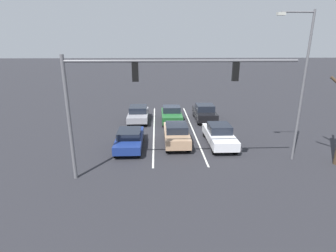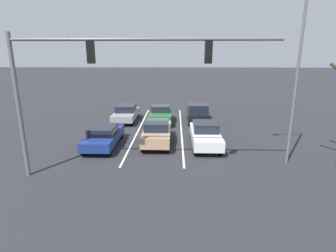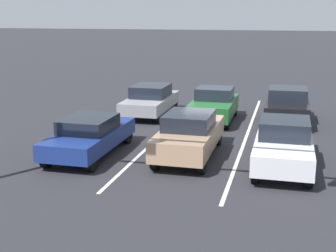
{
  "view_description": "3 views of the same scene",
  "coord_description": "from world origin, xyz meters",
  "px_view_note": "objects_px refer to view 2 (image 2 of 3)",
  "views": [
    {
      "loc": [
        1.42,
        24.01,
        7.28
      ],
      "look_at": [
        0.67,
        6.47,
        1.75
      ],
      "focal_mm": 28.0,
      "sensor_mm": 36.0,
      "label": 1
    },
    {
      "loc": [
        -1.22,
        22.31,
        5.75
      ],
      "look_at": [
        -0.74,
        5.13,
        1.16
      ],
      "focal_mm": 28.0,
      "sensor_mm": 36.0,
      "label": 2
    },
    {
      "loc": [
        -3.21,
        20.82,
        4.9
      ],
      "look_at": [
        0.45,
        6.63,
        1.35
      ],
      "focal_mm": 50.0,
      "sensor_mm": 36.0,
      "label": 3
    }
  ],
  "objects_px": {
    "car_darkgreen_midlane_second": "(161,114)",
    "car_black_leftlane_second": "(198,113)",
    "car_gray_rightlane_second": "(126,113)",
    "car_white_leftlane_front": "(205,134)",
    "car_tan_midlane_front": "(157,132)",
    "car_navy_rightlane_front": "(104,136)",
    "street_lamp_left_shoulder": "(294,67)",
    "traffic_signal_gantry": "(94,71)"
  },
  "relations": [
    {
      "from": "car_darkgreen_midlane_second",
      "to": "car_black_leftlane_second",
      "type": "xyz_separation_m",
      "value": [
        -3.29,
        -0.52,
        0.03
      ]
    },
    {
      "from": "car_gray_rightlane_second",
      "to": "car_white_leftlane_front",
      "type": "bearing_deg",
      "value": 134.54
    },
    {
      "from": "car_darkgreen_midlane_second",
      "to": "car_gray_rightlane_second",
      "type": "distance_m",
      "value": 3.27
    },
    {
      "from": "car_tan_midlane_front",
      "to": "car_black_leftlane_second",
      "type": "relative_size",
      "value": 1.11
    },
    {
      "from": "car_navy_rightlane_front",
      "to": "car_black_leftlane_second",
      "type": "xyz_separation_m",
      "value": [
        -6.71,
        -6.89,
        0.08
      ]
    },
    {
      "from": "car_navy_rightlane_front",
      "to": "street_lamp_left_shoulder",
      "type": "relative_size",
      "value": 0.5
    },
    {
      "from": "car_white_leftlane_front",
      "to": "street_lamp_left_shoulder",
      "type": "xyz_separation_m",
      "value": [
        -4.01,
        2.83,
        4.44
      ]
    },
    {
      "from": "car_tan_midlane_front",
      "to": "car_gray_rightlane_second",
      "type": "relative_size",
      "value": 1.03
    },
    {
      "from": "car_white_leftlane_front",
      "to": "car_navy_rightlane_front",
      "type": "bearing_deg",
      "value": 2.97
    },
    {
      "from": "car_white_leftlane_front",
      "to": "traffic_signal_gantry",
      "type": "relative_size",
      "value": 0.39
    },
    {
      "from": "car_navy_rightlane_front",
      "to": "car_gray_rightlane_second",
      "type": "height_order",
      "value": "car_gray_rightlane_second"
    },
    {
      "from": "car_darkgreen_midlane_second",
      "to": "street_lamp_left_shoulder",
      "type": "bearing_deg",
      "value": 129.32
    },
    {
      "from": "car_white_leftlane_front",
      "to": "car_darkgreen_midlane_second",
      "type": "distance_m",
      "value": 6.84
    },
    {
      "from": "car_darkgreen_midlane_second",
      "to": "car_gray_rightlane_second",
      "type": "xyz_separation_m",
      "value": [
        3.22,
        -0.55,
        -0.0
      ]
    },
    {
      "from": "car_navy_rightlane_front",
      "to": "car_black_leftlane_second",
      "type": "distance_m",
      "value": 9.62
    },
    {
      "from": "car_white_leftlane_front",
      "to": "car_black_leftlane_second",
      "type": "bearing_deg",
      "value": -90.47
    },
    {
      "from": "car_white_leftlane_front",
      "to": "car_tan_midlane_front",
      "type": "bearing_deg",
      "value": -5.59
    },
    {
      "from": "car_gray_rightlane_second",
      "to": "street_lamp_left_shoulder",
      "type": "bearing_deg",
      "value": 138.1
    },
    {
      "from": "car_navy_rightlane_front",
      "to": "car_darkgreen_midlane_second",
      "type": "height_order",
      "value": "car_darkgreen_midlane_second"
    },
    {
      "from": "car_navy_rightlane_front",
      "to": "car_black_leftlane_second",
      "type": "bearing_deg",
      "value": -134.21
    },
    {
      "from": "car_navy_rightlane_front",
      "to": "car_darkgreen_midlane_second",
      "type": "relative_size",
      "value": 1.14
    },
    {
      "from": "car_gray_rightlane_second",
      "to": "car_darkgreen_midlane_second",
      "type": "bearing_deg",
      "value": 170.37
    },
    {
      "from": "car_black_leftlane_second",
      "to": "car_darkgreen_midlane_second",
      "type": "bearing_deg",
      "value": 9.02
    },
    {
      "from": "car_white_leftlane_front",
      "to": "car_navy_rightlane_front",
      "type": "xyz_separation_m",
      "value": [
        6.65,
        0.35,
        -0.06
      ]
    },
    {
      "from": "car_gray_rightlane_second",
      "to": "traffic_signal_gantry",
      "type": "distance_m",
      "value": 12.17
    },
    {
      "from": "traffic_signal_gantry",
      "to": "car_black_leftlane_second",
      "type": "bearing_deg",
      "value": -116.69
    },
    {
      "from": "car_navy_rightlane_front",
      "to": "street_lamp_left_shoulder",
      "type": "distance_m",
      "value": 11.84
    },
    {
      "from": "traffic_signal_gantry",
      "to": "street_lamp_left_shoulder",
      "type": "bearing_deg",
      "value": -168.62
    },
    {
      "from": "car_tan_midlane_front",
      "to": "car_darkgreen_midlane_second",
      "type": "bearing_deg",
      "value": -89.58
    },
    {
      "from": "street_lamp_left_shoulder",
      "to": "car_navy_rightlane_front",
      "type": "bearing_deg",
      "value": -13.1
    },
    {
      "from": "car_black_leftlane_second",
      "to": "traffic_signal_gantry",
      "type": "height_order",
      "value": "traffic_signal_gantry"
    },
    {
      "from": "car_darkgreen_midlane_second",
      "to": "car_navy_rightlane_front",
      "type": "bearing_deg",
      "value": 61.83
    },
    {
      "from": "street_lamp_left_shoulder",
      "to": "car_tan_midlane_front",
      "type": "bearing_deg",
      "value": -23.54
    },
    {
      "from": "street_lamp_left_shoulder",
      "to": "traffic_signal_gantry",
      "type": "bearing_deg",
      "value": 11.38
    },
    {
      "from": "car_navy_rightlane_front",
      "to": "car_gray_rightlane_second",
      "type": "relative_size",
      "value": 1.03
    },
    {
      "from": "car_white_leftlane_front",
      "to": "car_tan_midlane_front",
      "type": "distance_m",
      "value": 3.22
    },
    {
      "from": "car_navy_rightlane_front",
      "to": "car_darkgreen_midlane_second",
      "type": "distance_m",
      "value": 7.23
    },
    {
      "from": "car_tan_midlane_front",
      "to": "car_navy_rightlane_front",
      "type": "relative_size",
      "value": 1.0
    },
    {
      "from": "car_white_leftlane_front",
      "to": "street_lamp_left_shoulder",
      "type": "height_order",
      "value": "street_lamp_left_shoulder"
    },
    {
      "from": "car_white_leftlane_front",
      "to": "car_gray_rightlane_second",
      "type": "height_order",
      "value": "car_white_leftlane_front"
    },
    {
      "from": "car_tan_midlane_front",
      "to": "car_darkgreen_midlane_second",
      "type": "relative_size",
      "value": 1.14
    },
    {
      "from": "car_black_leftlane_second",
      "to": "traffic_signal_gantry",
      "type": "distance_m",
      "value": 13.37
    }
  ]
}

